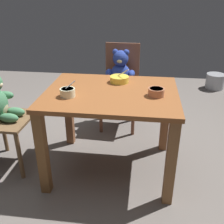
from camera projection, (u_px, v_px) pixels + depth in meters
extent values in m
cube|color=#655E59|center=(111.00, 168.00, 2.35)|extent=(5.20, 5.20, 0.04)
cube|color=brown|center=(111.00, 93.00, 2.04)|extent=(1.02, 0.81, 0.03)
cube|color=brown|center=(42.00, 154.00, 1.93)|extent=(0.07, 0.07, 0.68)
cube|color=brown|center=(171.00, 164.00, 1.83)|extent=(0.07, 0.07, 0.68)
cube|color=brown|center=(69.00, 112.00, 2.56)|extent=(0.07, 0.07, 0.68)
cube|color=brown|center=(165.00, 117.00, 2.46)|extent=(0.07, 0.07, 0.68)
cube|color=brown|center=(119.00, 89.00, 2.84)|extent=(0.42, 0.42, 0.02)
cube|color=brown|center=(122.00, 63.00, 2.91)|extent=(0.37, 0.03, 0.44)
cylinder|color=brown|center=(101.00, 114.00, 2.81)|extent=(0.04, 0.04, 0.43)
cylinder|color=brown|center=(133.00, 116.00, 2.76)|extent=(0.04, 0.04, 0.43)
cylinder|color=brown|center=(107.00, 101.00, 3.12)|extent=(0.04, 0.04, 0.43)
cylinder|color=brown|center=(136.00, 103.00, 3.06)|extent=(0.04, 0.04, 0.43)
ellipsoid|color=navy|center=(120.00, 75.00, 2.84)|extent=(0.22, 0.19, 0.25)
ellipsoid|color=#DAC888|center=(120.00, 78.00, 2.80)|extent=(0.12, 0.07, 0.15)
sphere|color=navy|center=(121.00, 58.00, 2.75)|extent=(0.16, 0.16, 0.16)
ellipsoid|color=#DAC888|center=(120.00, 61.00, 2.71)|extent=(0.07, 0.06, 0.05)
sphere|color=navy|center=(115.00, 52.00, 2.74)|extent=(0.06, 0.06, 0.06)
sphere|color=navy|center=(126.00, 52.00, 2.73)|extent=(0.06, 0.06, 0.06)
ellipsoid|color=navy|center=(109.00, 72.00, 2.82)|extent=(0.07, 0.14, 0.07)
ellipsoid|color=navy|center=(132.00, 74.00, 2.79)|extent=(0.07, 0.14, 0.07)
ellipsoid|color=navy|center=(113.00, 86.00, 2.77)|extent=(0.08, 0.16, 0.08)
ellipsoid|color=navy|center=(124.00, 87.00, 2.76)|extent=(0.08, 0.16, 0.08)
cube|color=brown|center=(6.00, 119.00, 2.20)|extent=(0.40, 0.42, 0.02)
cylinder|color=brown|center=(20.00, 156.00, 2.12)|extent=(0.04, 0.04, 0.43)
cylinder|color=brown|center=(37.00, 134.00, 2.44)|extent=(0.04, 0.04, 0.43)
cylinder|color=brown|center=(4.00, 131.00, 2.48)|extent=(0.04, 0.04, 0.43)
ellipsoid|color=beige|center=(3.00, 106.00, 2.15)|extent=(0.07, 0.12, 0.15)
ellipsoid|color=#427A52|center=(6.00, 95.00, 2.24)|extent=(0.14, 0.07, 0.07)
ellipsoid|color=#427A52|center=(9.00, 118.00, 2.12)|extent=(0.16, 0.08, 0.08)
ellipsoid|color=#427A52|center=(16.00, 112.00, 2.23)|extent=(0.16, 0.08, 0.08)
cylinder|color=yellow|center=(119.00, 79.00, 2.21)|extent=(0.16, 0.16, 0.05)
cylinder|color=yellow|center=(119.00, 82.00, 2.22)|extent=(0.09, 0.09, 0.01)
cylinder|color=beige|center=(119.00, 77.00, 2.20)|extent=(0.13, 0.13, 0.01)
cylinder|color=#BCBCC1|center=(123.00, 73.00, 2.16)|extent=(0.10, 0.06, 0.08)
ellipsoid|color=#BCBCC1|center=(118.00, 77.00, 2.21)|extent=(0.04, 0.04, 0.01)
cylinder|color=beige|center=(68.00, 93.00, 1.93)|extent=(0.11, 0.11, 0.06)
cylinder|color=beige|center=(68.00, 96.00, 1.94)|extent=(0.06, 0.06, 0.01)
cylinder|color=beige|center=(67.00, 89.00, 1.92)|extent=(0.09, 0.09, 0.01)
cylinder|color=#BCBCC1|center=(70.00, 85.00, 1.91)|extent=(0.07, 0.04, 0.06)
ellipsoid|color=#BCBCC1|center=(66.00, 90.00, 1.92)|extent=(0.04, 0.03, 0.01)
cylinder|color=#B16D4C|center=(156.00, 92.00, 1.94)|extent=(0.12, 0.12, 0.06)
cylinder|color=#B16D4C|center=(156.00, 95.00, 1.95)|extent=(0.07, 0.07, 0.01)
cylinder|color=#C5B895|center=(156.00, 89.00, 1.93)|extent=(0.10, 0.10, 0.01)
cylinder|color=#93969B|center=(215.00, 81.00, 4.06)|extent=(0.27, 0.27, 0.23)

